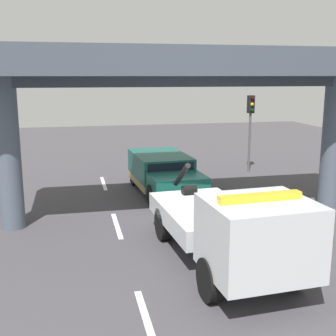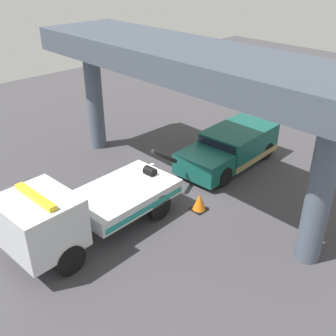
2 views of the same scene
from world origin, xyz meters
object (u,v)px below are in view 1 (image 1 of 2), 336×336
at_px(tow_truck_white, 232,228).
at_px(towed_van_green, 163,174).
at_px(traffic_light_near, 251,116).
at_px(traffic_cone_orange, 230,208).

bearing_deg(tow_truck_white, towed_van_green, -179.61).
bearing_deg(tow_truck_white, traffic_light_near, 155.19).
bearing_deg(traffic_cone_orange, towed_van_green, -157.68).
relative_size(tow_truck_white, traffic_cone_orange, 10.59).
relative_size(tow_truck_white, towed_van_green, 1.37).
bearing_deg(towed_van_green, traffic_cone_orange, 22.32).
distance_m(towed_van_green, traffic_cone_orange, 4.24).
distance_m(tow_truck_white, traffic_light_near, 12.42).
bearing_deg(traffic_cone_orange, tow_truck_white, -20.08).
relative_size(traffic_light_near, traffic_cone_orange, 5.74).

